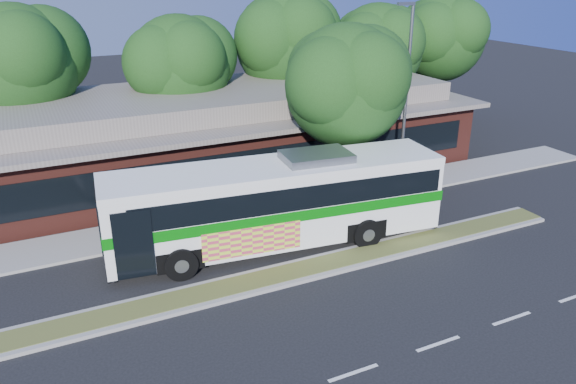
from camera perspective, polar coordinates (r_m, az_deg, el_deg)
name	(u,v)px	position (r m, az deg, el deg)	size (l,w,h in m)	color
ground	(278,287)	(20.15, -1.01, -9.67)	(120.00, 120.00, 0.00)	black
median_strip	(271,278)	(20.58, -1.72, -8.70)	(26.00, 1.10, 0.15)	#3E4B20
sidewalk	(218,218)	(25.40, -7.10, -2.65)	(44.00, 2.60, 0.12)	gray
plaza_building	(176,137)	(30.65, -11.35, 5.55)	(33.20, 11.20, 4.45)	#56221B
lamp_post	(406,93)	(27.89, 11.86, 9.79)	(0.93, 0.18, 9.07)	slate
tree_bg_b	(26,60)	(32.05, -25.09, 12.03)	(6.69, 6.00, 9.00)	black
tree_bg_c	(185,63)	(32.28, -10.38, 12.75)	(6.24, 5.60, 8.26)	black
tree_bg_d	(292,39)	(35.61, 0.38, 15.27)	(6.91, 6.20, 9.37)	black
tree_bg_e	(382,47)	(37.85, 9.48, 14.36)	(6.47, 5.80, 8.50)	black
tree_bg_f	(445,35)	(42.29, 15.65, 15.07)	(6.69, 6.00, 8.92)	black
transit_bus	(278,197)	(22.15, -1.02, -0.52)	(13.64, 4.34, 3.77)	white
sidewalk_tree	(352,82)	(26.42, 6.55, 11.09)	(6.26, 5.62, 8.32)	black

